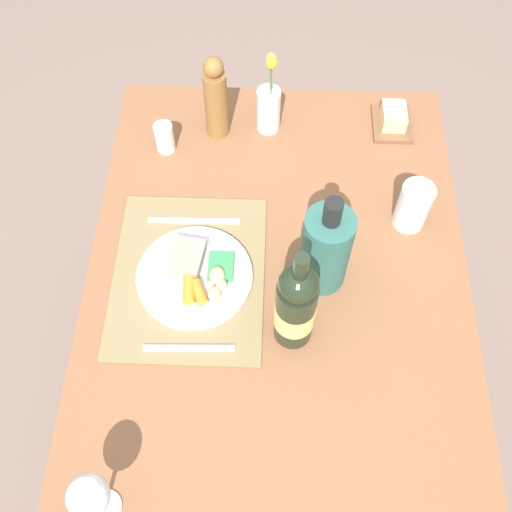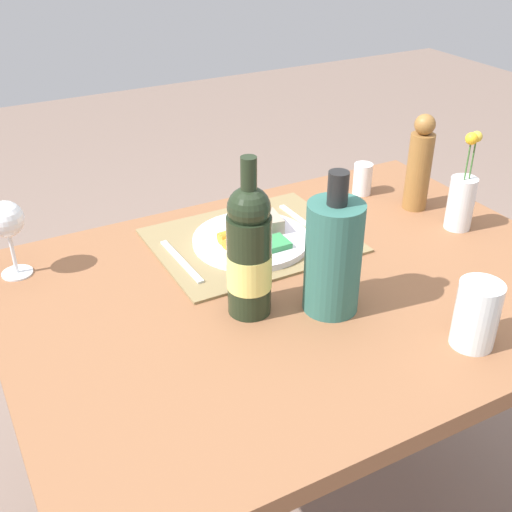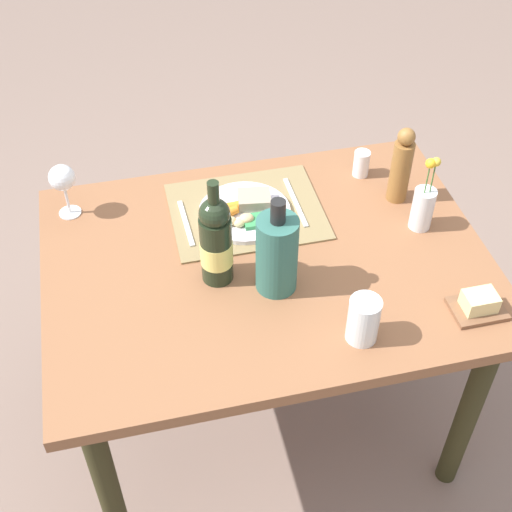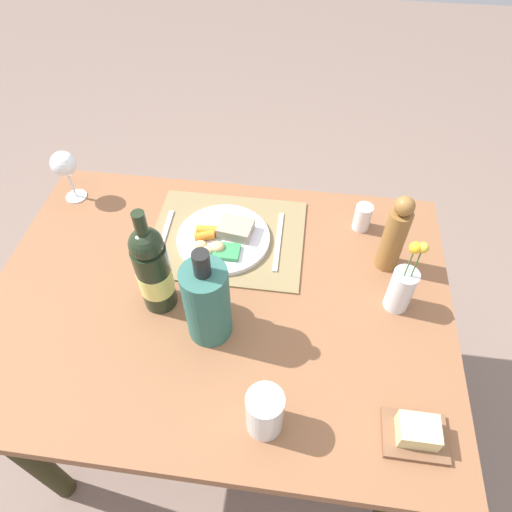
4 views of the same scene
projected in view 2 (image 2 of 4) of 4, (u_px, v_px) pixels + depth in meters
dining_table at (301, 322)px, 1.34m from camera, size 1.17×0.86×0.73m
placemat at (251, 240)px, 1.43m from camera, size 0.42×0.34×0.01m
dinner_plate at (252, 238)px, 1.41m from camera, size 0.26×0.26×0.05m
fork at (306, 224)px, 1.49m from camera, size 0.02×0.22×0.00m
knife at (181, 261)px, 1.34m from camera, size 0.02×0.19×0.00m
water_tumbler at (476, 318)px, 1.09m from camera, size 0.08×0.08×0.12m
cooler_bottle at (332, 256)px, 1.16m from camera, size 0.10×0.10×0.28m
wine_bottle at (249, 253)px, 1.14m from camera, size 0.08×0.08×0.31m
pepper_mill at (419, 165)px, 1.53m from camera, size 0.06×0.06×0.24m
flower_vase at (462, 199)px, 1.45m from camera, size 0.06×0.06×0.23m
wine_glass at (6, 222)px, 1.25m from camera, size 0.07×0.07×0.16m
salt_shaker at (363, 179)px, 1.63m from camera, size 0.05×0.05×0.08m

